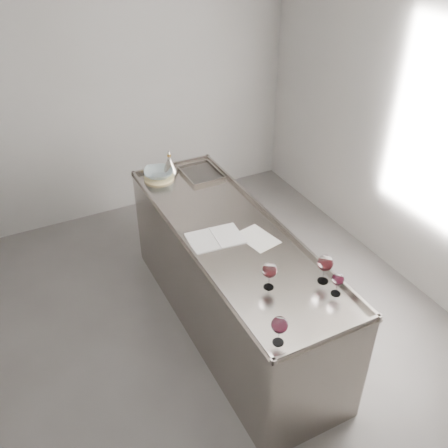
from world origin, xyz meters
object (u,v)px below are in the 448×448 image
counter (231,280)px  wine_glass_right (325,264)px  ceramic_bowl (159,173)px  wine_glass_small (338,280)px  notebook (215,238)px  wine_funnel (170,166)px  wine_glass_left (280,326)px  wine_glass_middle (270,271)px

counter → wine_glass_right: (0.27, -0.76, 0.61)m
counter → ceramic_bowl: 1.16m
wine_glass_small → ceramic_bowl: (-0.46, 1.92, -0.06)m
notebook → wine_funnel: bearing=90.9°
wine_glass_small → counter: bearing=107.0°
wine_glass_small → notebook: (-0.42, 0.87, -0.11)m
ceramic_bowl → wine_funnel: 0.14m
ceramic_bowl → wine_funnel: (0.13, 0.06, 0.02)m
wine_glass_left → wine_glass_middle: 0.47m
wine_glass_left → wine_funnel: wine_funnel is taller
wine_glass_small → notebook: 0.97m
wine_funnel → wine_glass_right: bearing=-79.8°
notebook → ceramic_bowl: ceramic_bowl is taller
wine_glass_left → ceramic_bowl: size_ratio=0.73×
ceramic_bowl → counter: bearing=-79.7°
wine_glass_left → wine_glass_small: bearing=18.6°
wine_glass_left → wine_glass_right: wine_glass_right is taller
counter → ceramic_bowl: (-0.19, 1.02, 0.52)m
ceramic_bowl → wine_funnel: size_ratio=1.15×
notebook → ceramic_bowl: 1.05m
wine_glass_left → wine_glass_right: 0.63m
notebook → wine_funnel: wine_funnel is taller
notebook → ceramic_bowl: bearing=97.7°
wine_glass_left → wine_glass_middle: size_ratio=0.99×
wine_glass_middle → counter: bearing=83.7°
wine_glass_small → ceramic_bowl: 1.97m
counter → wine_funnel: wine_funnel is taller
counter → wine_glass_small: bearing=-73.0°
notebook → wine_glass_small: bearing=-59.0°
wine_glass_right → wine_glass_small: wine_glass_right is taller
wine_glass_right → ceramic_bowl: 1.84m
notebook → wine_glass_middle: bearing=-78.1°
wine_glass_small → wine_funnel: (-0.33, 1.98, -0.04)m
wine_glass_left → ceramic_bowl: bearing=87.8°
wine_glass_middle → wine_funnel: bearing=89.5°
counter → wine_glass_small: 1.10m
wine_glass_left → wine_funnel: size_ratio=0.84×
wine_glass_right → wine_glass_small: (0.00, -0.14, -0.03)m
wine_glass_middle → wine_glass_right: wine_glass_right is taller
wine_glass_right → notebook: 0.86m
wine_glass_right → wine_glass_left: bearing=-149.6°
wine_glass_middle → wine_glass_small: wine_glass_middle is taller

